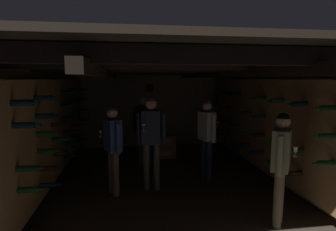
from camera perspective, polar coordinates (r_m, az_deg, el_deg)
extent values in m
plane|color=#473D33|center=(5.55, -0.82, -14.16)|extent=(8.40, 8.40, 0.00)
cube|color=tan|center=(8.41, -3.85, 1.59)|extent=(4.72, 0.06, 2.35)
cube|color=tan|center=(5.43, -26.04, -2.52)|extent=(0.06, 6.40, 2.35)
cube|color=tan|center=(6.00, 21.78, -1.39)|extent=(0.06, 6.40, 2.35)
cube|color=black|center=(5.16, -0.88, 11.20)|extent=(4.72, 6.52, 0.06)
cube|color=black|center=(2.41, 8.40, 12.31)|extent=(4.60, 0.14, 0.16)
cube|color=black|center=(3.77, 2.06, 10.68)|extent=(4.60, 0.14, 0.16)
cube|color=black|center=(5.15, -0.87, 9.87)|extent=(4.60, 0.14, 0.16)
cube|color=black|center=(6.54, -2.56, 9.39)|extent=(4.60, 0.14, 0.16)
cube|color=black|center=(7.94, -3.65, 9.08)|extent=(4.60, 0.14, 0.16)
cube|color=black|center=(5.11, -12.57, 8.47)|extent=(0.12, 6.40, 0.12)
cube|color=black|center=(5.39, 10.22, 8.48)|extent=(0.12, 6.40, 0.12)
cylinder|color=white|center=(8.32, -3.91, 5.73)|extent=(0.25, 0.02, 0.25)
cylinder|color=#2D2314|center=(8.31, -3.90, 5.72)|extent=(0.27, 0.01, 0.27)
cube|color=black|center=(8.30, -3.90, 5.72)|extent=(0.02, 0.01, 0.09)
cube|color=black|center=(8.30, -3.90, 5.72)|extent=(0.13, 0.01, 0.06)
cube|color=#A37547|center=(5.52, -23.68, -2.49)|extent=(0.32, 5.50, 1.80)
cylinder|color=#0F2838|center=(4.52, -23.88, -13.14)|extent=(0.28, 0.07, 0.07)
cylinder|color=#0F2838|center=(4.48, -21.66, -13.22)|extent=(0.07, 0.03, 0.03)
cylinder|color=#143819|center=(5.96, -19.97, -7.93)|extent=(0.28, 0.07, 0.07)
cylinder|color=#143819|center=(5.93, -18.29, -7.94)|extent=(0.07, 0.03, 0.03)
cylinder|color=#0F2838|center=(6.73, -18.62, -6.09)|extent=(0.28, 0.07, 0.07)
cylinder|color=#0F2838|center=(6.71, -17.14, -6.09)|extent=(0.07, 0.03, 0.03)
cylinder|color=#143819|center=(7.47, -17.62, -4.71)|extent=(0.28, 0.07, 0.07)
cylinder|color=#143819|center=(7.45, -16.28, -4.70)|extent=(0.07, 0.03, 0.03)
cylinder|color=#194723|center=(3.73, -27.33, -13.59)|extent=(0.28, 0.07, 0.07)
cylinder|color=#194723|center=(3.67, -24.67, -13.73)|extent=(0.07, 0.03, 0.03)
cylinder|color=black|center=(4.43, -24.10, -10.06)|extent=(0.28, 0.07, 0.07)
cylinder|color=black|center=(4.38, -21.86, -10.12)|extent=(0.07, 0.03, 0.03)
cylinder|color=black|center=(5.17, -21.75, -7.42)|extent=(0.28, 0.07, 0.07)
cylinder|color=black|center=(5.13, -19.83, -7.44)|extent=(0.07, 0.03, 0.03)
cylinder|color=#194723|center=(5.91, -20.05, -5.49)|extent=(0.28, 0.07, 0.07)
cylinder|color=#194723|center=(5.88, -18.38, -5.49)|extent=(0.07, 0.03, 0.03)
cylinder|color=#0F2838|center=(6.65, -18.76, -4.00)|extent=(0.28, 0.07, 0.07)
cylinder|color=#0F2838|center=(6.62, -17.27, -3.99)|extent=(0.07, 0.03, 0.03)
cylinder|color=#143819|center=(3.65, -27.54, -9.78)|extent=(0.28, 0.07, 0.07)
cylinder|color=#143819|center=(3.60, -24.87, -9.87)|extent=(0.07, 0.03, 0.03)
cylinder|color=#194723|center=(4.36, -24.26, -6.82)|extent=(0.28, 0.07, 0.07)
cylinder|color=#194723|center=(4.32, -22.01, -6.84)|extent=(0.07, 0.03, 0.03)
cylinder|color=#194723|center=(5.11, -21.91, -4.65)|extent=(0.28, 0.07, 0.07)
cylinder|color=#194723|center=(5.07, -19.98, -4.65)|extent=(0.07, 0.03, 0.03)
cylinder|color=black|center=(5.85, -20.20, -3.06)|extent=(0.28, 0.07, 0.07)
cylinder|color=black|center=(5.81, -18.51, -3.05)|extent=(0.07, 0.03, 0.03)
cylinder|color=black|center=(6.63, -18.82, -1.78)|extent=(0.28, 0.07, 0.07)
cylinder|color=black|center=(6.60, -17.33, -1.76)|extent=(0.07, 0.03, 0.03)
cylinder|color=#143819|center=(7.38, -17.78, -0.81)|extent=(0.28, 0.07, 0.07)
cylinder|color=#143819|center=(7.36, -16.43, -0.78)|extent=(0.07, 0.03, 0.03)
cylinder|color=#194723|center=(4.30, -24.48, -3.52)|extent=(0.28, 0.07, 0.07)
cylinder|color=#194723|center=(4.26, -22.21, -3.51)|extent=(0.07, 0.03, 0.03)
cylinder|color=black|center=(5.06, -22.05, -1.80)|extent=(0.28, 0.07, 0.07)
cylinder|color=black|center=(5.02, -20.11, -1.77)|extent=(0.07, 0.03, 0.03)
cylinder|color=#0F2838|center=(5.83, -20.26, -0.53)|extent=(0.28, 0.07, 0.07)
cylinder|color=#0F2838|center=(5.80, -18.57, -0.50)|extent=(0.07, 0.03, 0.03)
cylinder|color=#194723|center=(6.59, -18.93, 0.42)|extent=(0.28, 0.07, 0.07)
cylinder|color=#194723|center=(6.56, -17.42, 0.45)|extent=(0.07, 0.03, 0.03)
cylinder|color=#0F2838|center=(7.35, -17.86, 1.17)|extent=(0.28, 0.07, 0.07)
cylinder|color=#0F2838|center=(7.33, -16.51, 1.21)|extent=(0.07, 0.03, 0.03)
cylinder|color=#0F2838|center=(3.53, -28.13, -1.82)|extent=(0.28, 0.07, 0.07)
cylinder|color=#0F2838|center=(3.47, -25.40, -1.79)|extent=(0.07, 0.03, 0.03)
cylinder|color=#0F2838|center=(4.28, -24.61, -0.09)|extent=(0.28, 0.07, 0.07)
cylinder|color=#0F2838|center=(4.23, -22.33, -0.05)|extent=(0.07, 0.03, 0.03)
cylinder|color=#194723|center=(5.78, -20.43, 1.96)|extent=(0.28, 0.07, 0.07)
cylinder|color=#194723|center=(5.75, -18.72, 2.01)|extent=(0.07, 0.03, 0.03)
cylinder|color=#0F2838|center=(6.57, -19.01, 2.65)|extent=(0.28, 0.07, 0.07)
cylinder|color=#0F2838|center=(6.54, -17.50, 2.69)|extent=(0.07, 0.03, 0.03)
cylinder|color=black|center=(7.33, -17.94, 3.17)|extent=(0.28, 0.07, 0.07)
cylinder|color=black|center=(7.30, -16.59, 3.21)|extent=(0.07, 0.03, 0.03)
cylinder|color=#0F2838|center=(3.50, -28.37, 2.35)|extent=(0.28, 0.07, 0.07)
cylinder|color=#0F2838|center=(3.44, -25.63, 2.44)|extent=(0.07, 0.03, 0.03)
cylinder|color=#0F2838|center=(4.25, -24.80, 3.34)|extent=(0.28, 0.07, 0.07)
cylinder|color=#0F2838|center=(4.21, -22.51, 3.42)|extent=(0.07, 0.03, 0.03)
cylinder|color=#143819|center=(5.77, -20.54, 4.51)|extent=(0.28, 0.07, 0.07)
cylinder|color=#143819|center=(5.73, -18.82, 4.57)|extent=(0.07, 0.03, 0.03)
cylinder|color=#143819|center=(6.55, -19.12, 4.89)|extent=(0.28, 0.07, 0.07)
cylinder|color=#143819|center=(6.52, -17.60, 4.94)|extent=(0.07, 0.03, 0.03)
cylinder|color=#143819|center=(7.31, -18.04, 5.18)|extent=(0.28, 0.07, 0.07)
cylinder|color=#143819|center=(7.28, -16.67, 5.22)|extent=(0.07, 0.03, 0.03)
cube|color=#A37547|center=(5.66, -21.77, -10.19)|extent=(0.02, 5.50, 0.02)
cube|color=#A37547|center=(5.59, -21.90, -7.67)|extent=(0.02, 5.50, 0.02)
cube|color=#A37547|center=(5.53, -22.03, -5.10)|extent=(0.02, 5.50, 0.02)
cube|color=#A37547|center=(5.48, -22.16, -2.48)|extent=(0.02, 5.50, 0.02)
cube|color=#A37547|center=(5.45, -22.30, 0.19)|extent=(0.02, 5.50, 0.02)
cube|color=#A37547|center=(5.42, -22.44, 2.88)|extent=(0.02, 5.50, 0.02)
cube|color=#A37547|center=(5.41, -22.58, 5.60)|extent=(0.02, 5.50, 0.02)
cube|color=#A37547|center=(6.04, 19.50, -1.46)|extent=(0.32, 5.50, 1.80)
cylinder|color=black|center=(4.77, 25.10, -10.80)|extent=(0.28, 0.07, 0.07)
cylinder|color=black|center=(4.68, 23.28, -11.06)|extent=(0.07, 0.03, 0.03)
cylinder|color=#143819|center=(5.26, 21.40, -8.91)|extent=(0.28, 0.07, 0.07)
cylinder|color=#143819|center=(5.17, 19.70, -9.09)|extent=(0.07, 0.03, 0.03)
cylinder|color=#0F2838|center=(5.77, 18.35, -7.30)|extent=(0.28, 0.07, 0.07)
cylinder|color=#0F2838|center=(5.70, 16.77, -7.43)|extent=(0.07, 0.03, 0.03)
cylinder|color=#0F2838|center=(6.29, 15.88, -5.97)|extent=(0.28, 0.07, 0.07)
cylinder|color=#0F2838|center=(6.22, 14.41, -6.07)|extent=(0.07, 0.03, 0.03)
cylinder|color=#194723|center=(7.41, 11.93, -3.81)|extent=(0.28, 0.07, 0.07)
cylinder|color=#194723|center=(7.35, 10.65, -3.87)|extent=(0.07, 0.03, 0.03)
cylinder|color=#143819|center=(7.96, 10.41, -2.98)|extent=(0.28, 0.07, 0.07)
cylinder|color=#143819|center=(7.90, 9.21, -3.02)|extent=(0.07, 0.03, 0.03)
cylinder|color=#194723|center=(4.18, 30.24, -8.53)|extent=(0.28, 0.07, 0.07)
cylinder|color=#194723|center=(4.08, 28.30, -8.81)|extent=(0.07, 0.03, 0.03)
cylinder|color=#194723|center=(4.67, 25.35, -6.60)|extent=(0.28, 0.07, 0.07)
cylinder|color=#194723|center=(4.58, 23.52, -6.78)|extent=(0.07, 0.03, 0.03)
cylinder|color=#143819|center=(5.16, 21.64, -5.09)|extent=(0.28, 0.07, 0.07)
cylinder|color=#143819|center=(5.08, 19.93, -5.22)|extent=(0.07, 0.03, 0.03)
cylinder|color=black|center=(5.69, 18.53, -3.80)|extent=(0.28, 0.07, 0.07)
cylinder|color=black|center=(5.61, 16.93, -3.89)|extent=(0.07, 0.03, 0.03)
cylinder|color=#194723|center=(6.22, 16.03, -2.76)|extent=(0.28, 0.07, 0.07)
cylinder|color=#194723|center=(6.14, 14.54, -2.82)|extent=(0.07, 0.03, 0.03)
cylinder|color=#143819|center=(6.78, 13.81, -1.82)|extent=(0.28, 0.07, 0.07)
cylinder|color=#143819|center=(6.72, 12.43, -1.87)|extent=(0.07, 0.03, 0.03)
cylinder|color=#0F2838|center=(7.34, 12.00, -1.06)|extent=(0.28, 0.07, 0.07)
cylinder|color=#0F2838|center=(7.28, 10.71, -1.09)|extent=(0.07, 0.03, 0.03)
cylinder|color=#0F2838|center=(7.89, 10.50, -0.42)|extent=(0.28, 0.07, 0.07)
cylinder|color=#0F2838|center=(7.84, 9.29, -0.45)|extent=(0.07, 0.03, 0.03)
cylinder|color=#194723|center=(4.11, 30.51, -3.67)|extent=(0.28, 0.07, 0.07)
cylinder|color=#194723|center=(4.00, 28.56, -3.82)|extent=(0.07, 0.03, 0.03)
cylinder|color=#0F2838|center=(5.64, 18.65, -0.20)|extent=(0.28, 0.07, 0.07)
cylinder|color=#0F2838|center=(5.56, 17.04, -0.24)|extent=(0.07, 0.03, 0.03)
cylinder|color=black|center=(6.16, 16.17, 0.53)|extent=(0.28, 0.07, 0.07)
cylinder|color=black|center=(6.09, 14.67, 0.51)|extent=(0.07, 0.03, 0.03)
cylinder|color=#0F2838|center=(7.28, 12.13, 1.72)|extent=(0.28, 0.07, 0.07)
cylinder|color=#0F2838|center=(7.22, 10.83, 1.71)|extent=(0.07, 0.03, 0.03)
cylinder|color=#194723|center=(7.87, 10.50, 2.20)|extent=(0.28, 0.07, 0.07)
cylinder|color=#194723|center=(7.82, 9.29, 2.19)|extent=(0.07, 0.03, 0.03)
cylinder|color=#143819|center=(4.07, 30.72, 1.35)|extent=(0.28, 0.07, 0.07)
cylinder|color=#143819|center=(3.96, 28.76, 1.34)|extent=(0.07, 0.03, 0.03)
cylinder|color=#0F2838|center=(4.56, 25.88, 2.22)|extent=(0.28, 0.07, 0.07)
cylinder|color=#0F2838|center=(4.46, 24.03, 2.22)|extent=(0.07, 0.03, 0.03)
cylinder|color=#194723|center=(5.07, 21.97, 2.91)|extent=(0.28, 0.07, 0.07)
cylinder|color=#194723|center=(4.98, 20.23, 2.92)|extent=(0.07, 0.03, 0.03)
cylinder|color=#143819|center=(5.60, 18.80, 3.45)|extent=(0.28, 0.07, 0.07)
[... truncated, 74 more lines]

